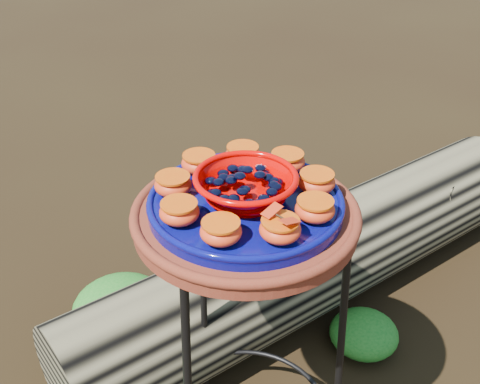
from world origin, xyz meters
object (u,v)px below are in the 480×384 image
terracotta_saucer (245,218)px  cobalt_plate (246,205)px  plant_stand (245,356)px  red_bowl (246,188)px  driftwood_log (318,258)px

terracotta_saucer → cobalt_plate: size_ratio=1.17×
plant_stand → red_bowl: (0.00, 0.00, 0.43)m
cobalt_plate → driftwood_log: (0.49, 0.40, -0.58)m
cobalt_plate → red_bowl: red_bowl is taller
terracotta_saucer → cobalt_plate: bearing=0.0°
red_bowl → terracotta_saucer: bearing=0.0°
plant_stand → terracotta_saucer: size_ratio=1.68×
red_bowl → driftwood_log: size_ratio=0.10×
terracotta_saucer → cobalt_plate: 0.03m
cobalt_plate → red_bowl: size_ratio=2.00×
red_bowl → driftwood_log: (0.49, 0.40, -0.62)m
plant_stand → driftwood_log: size_ratio=0.41×
cobalt_plate → driftwood_log: 0.86m
terracotta_saucer → driftwood_log: terracotta_saucer is taller
red_bowl → plant_stand: bearing=0.0°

